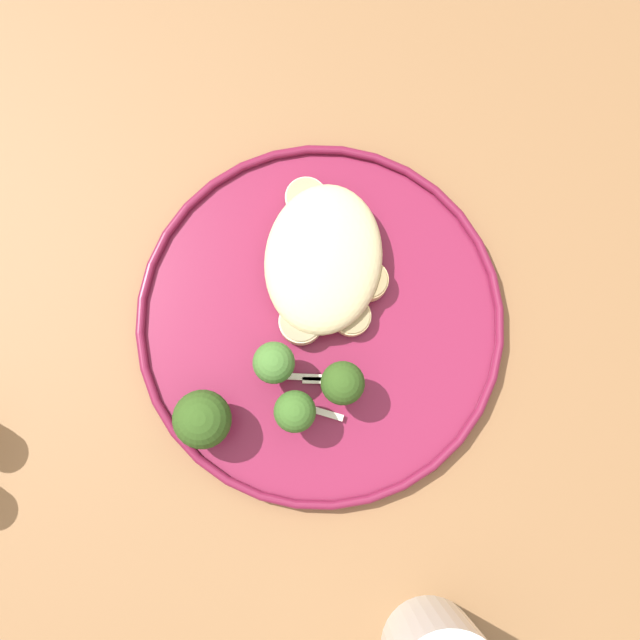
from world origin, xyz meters
The scene contains 18 objects.
ground centered at (0.00, 0.00, 0.00)m, with size 6.00×6.00×0.00m, color #665B51.
wooden_dining_table centered at (0.00, 0.00, 0.66)m, with size 1.40×1.00×0.74m.
dinner_plate centered at (0.04, -0.03, 0.75)m, with size 0.29×0.29×0.02m.
noodle_bed centered at (0.09, -0.03, 0.77)m, with size 0.12×0.09×0.04m.
seared_scallop_tilted_round centered at (0.10, 0.00, 0.76)m, with size 0.03×0.03×0.02m.
seared_scallop_front_small centered at (0.09, -0.02, 0.76)m, with size 0.02×0.02×0.01m.
seared_scallop_half_hidden centered at (0.13, -0.01, 0.76)m, with size 0.03×0.03×0.02m.
seared_scallop_left_edge centered at (0.05, -0.05, 0.76)m, with size 0.03×0.03×0.01m.
seared_scallop_rear_pale centered at (0.06, -0.03, 0.76)m, with size 0.03×0.03×0.02m.
seared_scallop_right_edge centered at (0.04, -0.01, 0.76)m, with size 0.03×0.03×0.02m.
seared_scallop_center_golden centered at (0.07, -0.06, 0.76)m, with size 0.03×0.03×0.02m.
broccoli_floret_split_head centered at (-0.05, 0.05, 0.78)m, with size 0.04×0.04×0.06m.
broccoli_floret_beside_noodles centered at (-0.01, -0.05, 0.78)m, with size 0.03×0.03×0.05m.
broccoli_floret_left_leaning centered at (-0.03, -0.02, 0.78)m, with size 0.03×0.03×0.05m.
broccoli_floret_near_rim centered at (0.00, 0.00, 0.78)m, with size 0.03×0.03×0.05m.
onion_sliver_pale_crescent centered at (-0.03, -0.03, 0.75)m, with size 0.05×0.01×0.00m, color silver.
onion_sliver_long_sliver centered at (-0.01, -0.02, 0.75)m, with size 0.04×0.01×0.00m, color silver.
onion_sliver_short_strip centered at (-0.01, -0.04, 0.75)m, with size 0.05×0.01×0.00m, color silver.
Camera 1 is at (-0.05, -0.04, 1.37)m, focal length 44.38 mm.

